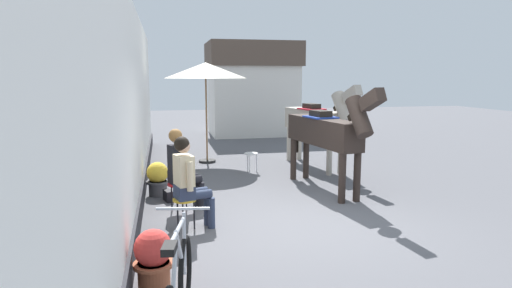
# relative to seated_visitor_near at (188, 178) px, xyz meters

# --- Properties ---
(ground_plane) EXTENTS (40.00, 40.00, 0.00)m
(ground_plane) POSITION_rel_seated_visitor_near_xyz_m (1.66, 3.00, -0.78)
(ground_plane) COLOR #56565B
(pub_facade_wall) EXTENTS (0.34, 14.00, 3.40)m
(pub_facade_wall) POSITION_rel_seated_visitor_near_xyz_m (-0.89, 1.50, 0.76)
(pub_facade_wall) COLOR white
(pub_facade_wall) RESTS_ON ground_plane
(distant_cottage) EXTENTS (3.40, 2.60, 3.50)m
(distant_cottage) POSITION_rel_seated_visitor_near_xyz_m (3.06, 10.26, 1.02)
(distant_cottage) COLOR silver
(distant_cottage) RESTS_ON ground_plane
(seated_visitor_near) EXTENTS (0.61, 0.48, 1.39)m
(seated_visitor_near) POSITION_rel_seated_visitor_near_xyz_m (0.00, 0.00, 0.00)
(seated_visitor_near) COLOR gold
(seated_visitor_near) RESTS_ON ground_plane
(seated_visitor_far) EXTENTS (0.61, 0.49, 1.39)m
(seated_visitor_far) POSITION_rel_seated_visitor_near_xyz_m (-0.06, 0.94, 0.00)
(seated_visitor_far) COLOR red
(seated_visitor_far) RESTS_ON ground_plane
(saddled_horse_near) EXTENTS (0.79, 2.98, 2.06)m
(saddled_horse_near) POSITION_rel_seated_visitor_near_xyz_m (2.75, 1.66, 0.38)
(saddled_horse_near) COLOR #2D231E
(saddled_horse_near) RESTS_ON ground_plane
(saddled_horse_far) EXTENTS (0.88, 2.96, 2.06)m
(saddled_horse_far) POSITION_rel_seated_visitor_near_xyz_m (3.31, 3.77, 0.38)
(saddled_horse_far) COLOR #B2A899
(saddled_horse_far) RESTS_ON ground_plane
(flower_planter_nearest) EXTENTS (0.43, 0.43, 0.64)m
(flower_planter_nearest) POSITION_rel_seated_visitor_near_xyz_m (-0.48, -1.69, -0.44)
(flower_planter_nearest) COLOR #A85638
(flower_planter_nearest) RESTS_ON ground_plane
(flower_planter_farthest) EXTENTS (0.43, 0.43, 0.64)m
(flower_planter_farthest) POSITION_rel_seated_visitor_near_xyz_m (-0.47, 2.00, -0.44)
(flower_planter_farthest) COLOR #4C4C51
(flower_planter_farthest) RESTS_ON ground_plane
(cafe_parasol) EXTENTS (2.10, 2.10, 2.58)m
(cafe_parasol) POSITION_rel_seated_visitor_near_xyz_m (0.77, 5.02, 1.59)
(cafe_parasol) COLOR black
(cafe_parasol) RESTS_ON ground_plane
(spare_stool_white) EXTENTS (0.32, 0.32, 0.46)m
(spare_stool_white) POSITION_rel_seated_visitor_near_xyz_m (1.65, 3.59, -0.38)
(spare_stool_white) COLOR white
(spare_stool_white) RESTS_ON ground_plane
(satchel_bag) EXTENTS (0.19, 0.30, 0.20)m
(satchel_bag) POSITION_rel_seated_visitor_near_xyz_m (-0.29, 1.57, -0.68)
(satchel_bag) COLOR black
(satchel_bag) RESTS_ON ground_plane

